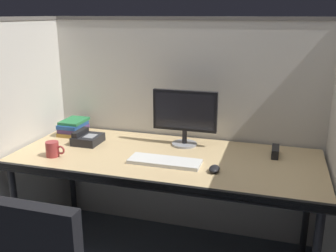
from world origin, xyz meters
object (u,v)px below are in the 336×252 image
Objects in this scene: desk_phone at (87,139)px; desk at (165,164)px; coffee_mug at (53,149)px; computer_mouse at (214,169)px; red_stapler at (275,152)px; monitor_center at (185,114)px; book_stack at (73,127)px; keyboard_main at (165,161)px.

desk is at bearing -8.70° from desk_phone.
desk_phone is 1.51× the size of coffee_mug.
red_stapler is (0.32, 0.35, 0.01)m from computer_mouse.
monitor_center is 3.41× the size of coffee_mug.
desk is 10.00× the size of desk_phone.
coffee_mug is at bearing -75.49° from book_stack.
monitor_center is at bearing 31.09° from coffee_mug.
computer_mouse reaches higher than keyboard_main.
keyboard_main is at bearing -17.58° from desk_phone.
keyboard_main is 0.89m from book_stack.
keyboard_main is 0.31m from computer_mouse.
red_stapler is at bearing 17.61° from desk.
book_stack is at bearing 162.39° from desk.
red_stapler reaches higher than keyboard_main.
monitor_center is 1.90× the size of book_stack.
keyboard_main is 4.48× the size of computer_mouse.
computer_mouse is 0.51× the size of desk_phone.
desk is at bearing -162.39° from red_stapler.
desk is 0.37m from computer_mouse.
desk_phone is (-0.92, 0.24, 0.02)m from computer_mouse.
keyboard_main is 0.70m from coffee_mug.
book_stack is (-1.44, 0.04, 0.03)m from red_stapler.
desk is 4.42× the size of keyboard_main.
desk_phone is at bearing -166.72° from monitor_center.
desk_phone reaches higher than red_stapler.
coffee_mug reaches higher than desk_phone.
desk_phone reaches higher than keyboard_main.
keyboard_main is at bearing -95.18° from monitor_center.
computer_mouse is 1.18m from book_stack.
computer_mouse is 0.48m from red_stapler.
desk is 0.60m from desk_phone.
desk_phone is at bearing 162.42° from keyboard_main.
coffee_mug is (-0.67, -0.20, 0.10)m from desk.
red_stapler is 0.66× the size of book_stack.
keyboard_main is 0.70m from red_stapler.
desk is 0.70m from coffee_mug.
desk_phone is 0.25m from book_stack.
coffee_mug reaches higher than desk.
monitor_center is 1.00× the size of keyboard_main.
coffee_mug is at bearing -105.83° from desk_phone.
red_stapler is 1.19× the size of coffee_mug.
desk is at bearing 16.45° from coffee_mug.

